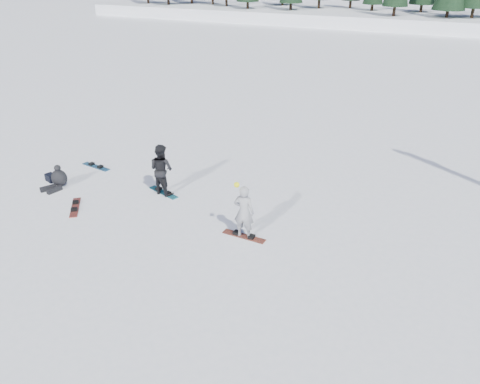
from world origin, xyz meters
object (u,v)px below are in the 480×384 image
object	(u,v)px
snowboarder_woman	(244,212)
seated_rider	(58,179)
gear_bag	(51,178)
snowboard_loose_b	(75,207)
snowboarder_man	(161,169)
snowboard_loose_c	(96,167)

from	to	relation	value
snowboarder_woman	seated_rider	world-z (taller)	snowboarder_woman
gear_bag	snowboard_loose_b	xyz separation A→B (m)	(2.50, -1.36, -0.14)
snowboarder_woman	gear_bag	size ratio (longest dim) A/B	4.48
snowboarder_woman	seated_rider	size ratio (longest dim) A/B	1.69
snowboarder_woman	snowboarder_man	size ratio (longest dim) A/B	1.00
snowboarder_man	gear_bag	bearing A→B (deg)	21.81
snowboarder_man	snowboarder_woman	bearing A→B (deg)	168.87
snowboarder_man	snowboard_loose_b	distance (m)	3.45
snowboarder_man	seated_rider	world-z (taller)	snowboarder_man
snowboarder_woman	snowboard_loose_b	xyz separation A→B (m)	(-6.47, -0.78, -0.93)
gear_bag	snowboard_loose_b	distance (m)	2.85
snowboarder_man	snowboard_loose_c	distance (m)	4.28
snowboarder_woman	snowboard_loose_b	bearing A→B (deg)	1.77
seated_rider	snowboard_loose_b	xyz separation A→B (m)	(1.80, -1.10, -0.34)
snowboarder_woman	gear_bag	xyz separation A→B (m)	(-8.97, 0.58, -0.79)
snowboard_loose_c	snowboarder_man	bearing A→B (deg)	-3.44
seated_rider	snowboard_loose_b	bearing A→B (deg)	-9.64
seated_rider	gear_bag	bearing A→B (deg)	-178.44
snowboarder_man	gear_bag	xyz separation A→B (m)	(-4.79, -1.02, -0.86)
snowboarder_man	snowboard_loose_b	xyz separation A→B (m)	(-2.30, -2.38, -0.99)
snowboarder_man	snowboard_loose_c	xyz separation A→B (m)	(-4.07, 0.88, -0.99)
gear_bag	snowboard_loose_b	bearing A→B (deg)	-28.60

